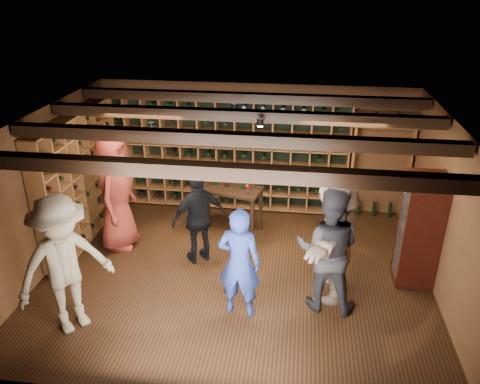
# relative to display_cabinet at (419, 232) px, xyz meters

# --- Properties ---
(ground) EXTENTS (6.00, 6.00, 0.00)m
(ground) POSITION_rel_display_cabinet_xyz_m (-2.71, -0.20, -0.86)
(ground) COLOR black
(ground) RESTS_ON ground
(room_shell) EXTENTS (6.00, 6.00, 6.00)m
(room_shell) POSITION_rel_display_cabinet_xyz_m (-2.71, -0.15, 1.56)
(room_shell) COLOR brown
(room_shell) RESTS_ON ground
(wine_rack_back) EXTENTS (4.65, 0.30, 2.20)m
(wine_rack_back) POSITION_rel_display_cabinet_xyz_m (-3.24, 2.13, 0.29)
(wine_rack_back) COLOR brown
(wine_rack_back) RESTS_ON ground
(wine_rack_left) EXTENTS (0.30, 2.65, 2.20)m
(wine_rack_left) POSITION_rel_display_cabinet_xyz_m (-5.54, 0.62, 0.29)
(wine_rack_left) COLOR brown
(wine_rack_left) RESTS_ON ground
(crate_shelf) EXTENTS (1.20, 0.32, 2.07)m
(crate_shelf) POSITION_rel_display_cabinet_xyz_m (-0.31, 2.12, 0.71)
(crate_shelf) COLOR brown
(crate_shelf) RESTS_ON ground
(display_cabinet) EXTENTS (0.55, 0.50, 1.75)m
(display_cabinet) POSITION_rel_display_cabinet_xyz_m (0.00, 0.00, 0.00)
(display_cabinet) COLOR #360F0A
(display_cabinet) RESTS_ON ground
(man_blue_shirt) EXTENTS (0.63, 0.45, 1.63)m
(man_blue_shirt) POSITION_rel_display_cabinet_xyz_m (-2.54, -1.10, -0.04)
(man_blue_shirt) COLOR navy
(man_blue_shirt) RESTS_ON ground
(man_grey_suit) EXTENTS (0.97, 0.79, 1.85)m
(man_grey_suit) POSITION_rel_display_cabinet_xyz_m (-1.37, -0.78, 0.07)
(man_grey_suit) COLOR black
(man_grey_suit) RESTS_ON ground
(guest_red_floral) EXTENTS (0.66, 1.00, 2.01)m
(guest_red_floral) POSITION_rel_display_cabinet_xyz_m (-4.84, 0.41, 0.15)
(guest_red_floral) COLOR maroon
(guest_red_floral) RESTS_ON ground
(guest_woman_black) EXTENTS (0.97, 0.85, 1.57)m
(guest_woman_black) POSITION_rel_display_cabinet_xyz_m (-3.36, 0.13, -0.07)
(guest_woman_black) COLOR black
(guest_woman_black) RESTS_ON ground
(guest_khaki) EXTENTS (1.37, 1.42, 1.94)m
(guest_khaki) POSITION_rel_display_cabinet_xyz_m (-4.71, -1.69, 0.11)
(guest_khaki) COLOR gray
(guest_khaki) RESTS_ON ground
(guest_beige) EXTENTS (0.91, 1.93, 2.00)m
(guest_beige) POSITION_rel_display_cabinet_xyz_m (-1.25, -0.47, 0.14)
(guest_beige) COLOR tan
(guest_beige) RESTS_ON ground
(tasting_table) EXTENTS (1.24, 0.80, 1.15)m
(tasting_table) POSITION_rel_display_cabinet_xyz_m (-3.04, 1.16, -0.09)
(tasting_table) COLOR black
(tasting_table) RESTS_ON ground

